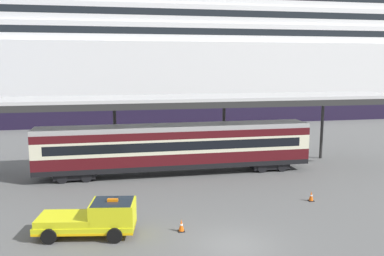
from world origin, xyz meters
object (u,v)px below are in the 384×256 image
(cruise_ship, at_px, (58,53))
(traffic_cone_near, at_px, (311,196))
(train_carriage, at_px, (176,147))
(service_truck, at_px, (96,218))
(traffic_cone_mid, at_px, (181,226))

(cruise_ship, height_order, traffic_cone_near, cruise_ship)
(traffic_cone_near, bearing_deg, cruise_ship, 114.27)
(cruise_ship, xyz_separation_m, train_carriage, (13.63, -39.04, -8.49))
(cruise_ship, distance_m, service_truck, 51.86)
(train_carriage, xyz_separation_m, traffic_cone_near, (7.81, -8.52, -1.97))
(traffic_cone_near, height_order, traffic_cone_mid, traffic_cone_mid)
(traffic_cone_mid, bearing_deg, cruise_ship, 103.38)
(traffic_cone_near, relative_size, traffic_cone_mid, 0.99)
(cruise_ship, relative_size, train_carriage, 7.66)
(service_truck, bearing_deg, cruise_ship, 98.48)
(cruise_ship, xyz_separation_m, service_truck, (7.51, -50.36, -9.80))
(traffic_cone_near, bearing_deg, service_truck, -168.64)
(service_truck, distance_m, traffic_cone_near, 14.23)
(train_carriage, distance_m, traffic_cone_mid, 12.00)
(cruise_ship, height_order, train_carriage, cruise_ship)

